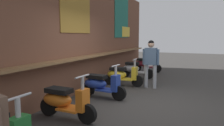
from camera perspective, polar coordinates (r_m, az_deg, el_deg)
The scene contains 8 objects.
ground_plane at distance 5.77m, azimuth 6.58°, elevation -10.41°, with size 36.44×36.44×0.00m, color #383533.
market_stall_facade at distance 6.40m, azimuth -10.83°, elevation 7.58°, with size 13.01×0.61×3.60m.
scooter_orange at distance 4.67m, azimuth -12.71°, elevation -9.78°, with size 0.47×1.40×0.97m.
scooter_blue at distance 6.09m, azimuth -3.09°, elevation -5.66°, with size 0.49×1.40×0.97m.
scooter_yellow at distance 7.55m, azimuth 2.46°, elevation -3.16°, with size 0.49×1.40×0.97m.
scooter_silver at distance 9.03m, azimuth 6.11°, elevation -1.50°, with size 0.49×1.40×0.97m.
scooter_maroon at distance 10.66m, azimuth 8.90°, elevation -0.23°, with size 0.46×1.40×0.97m.
shopper_browsing at distance 7.29m, azimuth 10.25°, elevation 1.05°, with size 0.22×0.55×1.60m.
Camera 1 is at (-5.27, -1.59, 1.73)m, focal length 34.46 mm.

